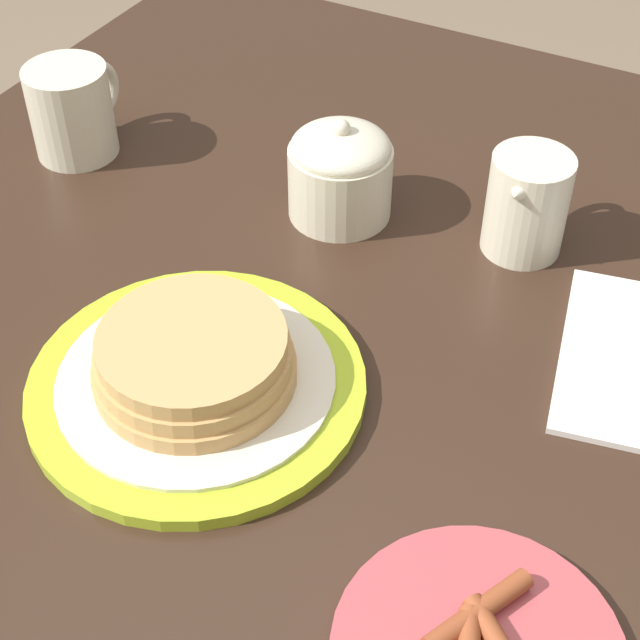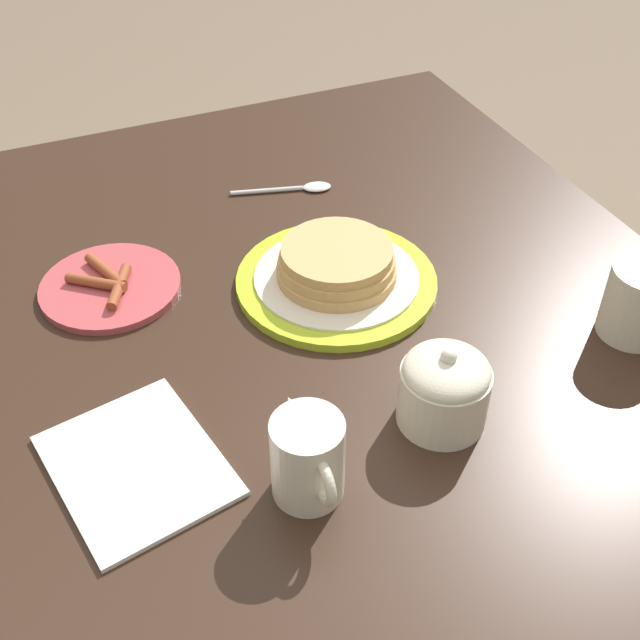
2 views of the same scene
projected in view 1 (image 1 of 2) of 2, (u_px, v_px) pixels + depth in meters
The scene contains 5 objects.
dining_table at pixel (257, 457), 0.89m from camera, with size 1.20×0.92×0.78m.
pancake_plate at pixel (195, 371), 0.75m from camera, with size 0.26×0.26×0.06m.
coffee_mug at pixel (73, 109), 0.98m from camera, with size 0.12×0.08×0.09m.
creamer_pitcher at pixel (527, 202), 0.86m from camera, with size 0.12×0.07×0.10m.
sugar_bowl at pixel (340, 171), 0.91m from camera, with size 0.10×0.10×0.10m.
Camera 1 is at (-0.47, -0.32, 1.34)m, focal length 55.00 mm.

